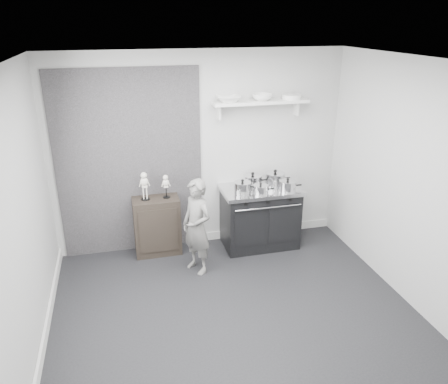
# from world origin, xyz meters

# --- Properties ---
(ground) EXTENTS (4.00, 4.00, 0.00)m
(ground) POSITION_xyz_m (0.00, 0.00, 0.00)
(ground) COLOR black
(ground) RESTS_ON ground
(room_shell) EXTENTS (4.02, 3.62, 2.71)m
(room_shell) POSITION_xyz_m (-0.09, 0.15, 1.64)
(room_shell) COLOR #B8B8B5
(room_shell) RESTS_ON ground
(wall_shelf) EXTENTS (1.30, 0.26, 0.24)m
(wall_shelf) POSITION_xyz_m (0.80, 1.68, 2.01)
(wall_shelf) COLOR silver
(wall_shelf) RESTS_ON room_shell
(stove) EXTENTS (1.09, 0.68, 0.87)m
(stove) POSITION_xyz_m (0.77, 1.48, 0.44)
(stove) COLOR black
(stove) RESTS_ON ground
(side_cabinet) EXTENTS (0.62, 0.36, 0.81)m
(side_cabinet) POSITION_xyz_m (-0.66, 1.61, 0.40)
(side_cabinet) COLOR black
(side_cabinet) RESTS_ON ground
(child) EXTENTS (0.49, 0.54, 1.25)m
(child) POSITION_xyz_m (-0.22, 1.01, 0.62)
(child) COLOR slate
(child) RESTS_ON ground
(pot_front_left) EXTENTS (0.32, 0.23, 0.19)m
(pot_front_left) POSITION_xyz_m (0.48, 1.38, 0.95)
(pot_front_left) COLOR silver
(pot_front_left) RESTS_ON stove
(pot_back_left) EXTENTS (0.35, 0.26, 0.20)m
(pot_back_left) POSITION_xyz_m (0.70, 1.60, 0.95)
(pot_back_left) COLOR silver
(pot_back_left) RESTS_ON stove
(pot_back_right) EXTENTS (0.37, 0.28, 0.22)m
(pot_back_right) POSITION_xyz_m (1.02, 1.58, 0.96)
(pot_back_right) COLOR silver
(pot_back_right) RESTS_ON stove
(pot_front_right) EXTENTS (0.32, 0.23, 0.18)m
(pot_front_right) POSITION_xyz_m (1.10, 1.30, 0.94)
(pot_front_right) COLOR silver
(pot_front_right) RESTS_ON stove
(pot_front_center) EXTENTS (0.29, 0.20, 0.15)m
(pot_front_center) POSITION_xyz_m (0.71, 1.29, 0.93)
(pot_front_center) COLOR silver
(pot_front_center) RESTS_ON stove
(skeleton_full) EXTENTS (0.12, 0.08, 0.44)m
(skeleton_full) POSITION_xyz_m (-0.79, 1.61, 1.03)
(skeleton_full) COLOR silver
(skeleton_full) RESTS_ON side_cabinet
(skeleton_torso) EXTENTS (0.10, 0.07, 0.37)m
(skeleton_torso) POSITION_xyz_m (-0.51, 1.61, 0.99)
(skeleton_torso) COLOR silver
(skeleton_torso) RESTS_ON side_cabinet
(bowl_large) EXTENTS (0.32, 0.32, 0.08)m
(bowl_large) POSITION_xyz_m (0.36, 1.67, 2.08)
(bowl_large) COLOR white
(bowl_large) RESTS_ON wall_shelf
(bowl_small) EXTENTS (0.27, 0.27, 0.08)m
(bowl_small) POSITION_xyz_m (0.82, 1.67, 2.08)
(bowl_small) COLOR white
(bowl_small) RESTS_ON wall_shelf
(plate_stack) EXTENTS (0.26, 0.26, 0.06)m
(plate_stack) POSITION_xyz_m (1.23, 1.67, 2.07)
(plate_stack) COLOR white
(plate_stack) RESTS_ON wall_shelf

